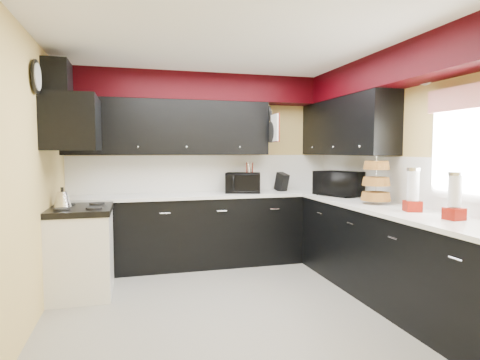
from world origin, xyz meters
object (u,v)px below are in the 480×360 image
(toaster_oven, at_px, (243,183))
(utensil_crock, at_px, (250,186))
(kettle, at_px, (62,199))
(microwave, at_px, (339,183))
(knife_block, at_px, (282,182))

(toaster_oven, bearing_deg, utensil_crock, 37.64)
(toaster_oven, relative_size, kettle, 2.61)
(microwave, height_order, utensil_crock, microwave)
(utensil_crock, bearing_deg, microwave, -35.62)
(microwave, distance_m, utensil_crock, 1.19)
(microwave, height_order, kettle, microwave)
(toaster_oven, height_order, kettle, toaster_oven)
(utensil_crock, bearing_deg, kettle, -162.15)
(toaster_oven, xyz_separation_m, knife_block, (0.58, 0.07, -0.01))
(utensil_crock, xyz_separation_m, kettle, (-2.24, -0.72, -0.03))
(toaster_oven, bearing_deg, knife_block, 23.88)
(microwave, bearing_deg, kettle, 67.42)
(utensil_crock, bearing_deg, knife_block, 3.65)
(knife_block, distance_m, kettle, 2.82)
(utensil_crock, relative_size, knife_block, 0.70)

